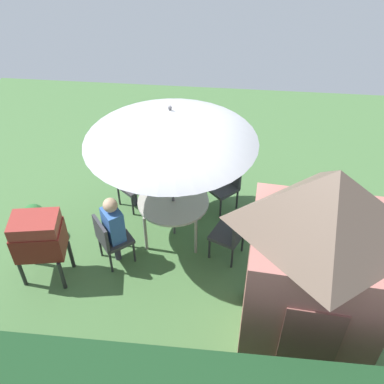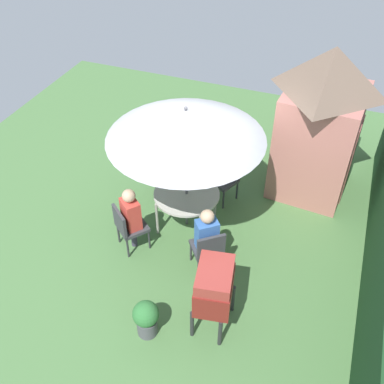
% 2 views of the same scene
% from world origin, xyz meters
% --- Properties ---
extents(ground_plane, '(11.00, 11.00, 0.00)m').
position_xyz_m(ground_plane, '(0.00, 0.00, 0.00)').
color(ground_plane, '#47703D').
extents(garden_shed, '(1.70, 1.58, 2.92)m').
position_xyz_m(garden_shed, '(-1.99, 1.93, 1.49)').
color(garden_shed, '#B26B60').
rests_on(garden_shed, ground).
extents(patio_table, '(1.16, 1.16, 0.74)m').
position_xyz_m(patio_table, '(-0.09, 0.03, 0.68)').
color(patio_table, '#B2ADA3').
rests_on(patio_table, ground).
extents(patio_umbrella, '(2.54, 2.54, 2.46)m').
position_xyz_m(patio_umbrella, '(-0.09, 0.03, 2.15)').
color(patio_umbrella, '#4C4C51').
rests_on(patio_umbrella, ground).
extents(bbq_grill, '(0.78, 0.62, 1.20)m').
position_xyz_m(bbq_grill, '(1.72, 1.14, 0.85)').
color(bbq_grill, maroon).
rests_on(bbq_grill, ground).
extents(chair_near_shed, '(0.65, 0.65, 0.90)m').
position_xyz_m(chair_near_shed, '(0.80, -0.69, 0.52)').
color(chair_near_shed, '#38383D').
rests_on(chair_near_shed, ground).
extents(chair_far_side, '(0.65, 0.65, 0.90)m').
position_xyz_m(chair_far_side, '(0.81, 0.74, 0.52)').
color(chair_far_side, '#38383D').
rests_on(chair_far_side, ground).
extents(chair_toward_hedge, '(0.61, 0.61, 0.90)m').
position_xyz_m(chair_toward_hedge, '(-1.06, 0.46, 0.52)').
color(chair_toward_hedge, '#38383D').
rests_on(chair_toward_hedge, ground).
extents(chair_toward_house, '(0.65, 0.65, 0.90)m').
position_xyz_m(chair_toward_house, '(-0.91, -0.78, 0.52)').
color(chair_toward_house, '#38383D').
rests_on(chair_toward_house, ground).
extents(potted_plant_by_shed, '(0.38, 0.38, 0.64)m').
position_xyz_m(potted_plant_by_shed, '(2.22, 0.30, 0.36)').
color(potted_plant_by_shed, '#4C4C51').
rests_on(potted_plant_by_shed, ground).
extents(potted_plant_by_grill, '(0.44, 0.44, 0.81)m').
position_xyz_m(potted_plant_by_grill, '(-2.75, 0.37, 0.45)').
color(potted_plant_by_grill, silver).
rests_on(potted_plant_by_grill, ground).
extents(person_in_red, '(0.40, 0.42, 1.26)m').
position_xyz_m(person_in_red, '(0.73, -0.64, 0.78)').
color(person_in_red, '#CC3D33').
rests_on(person_in_red, ground).
extents(person_in_blue, '(0.40, 0.42, 1.26)m').
position_xyz_m(person_in_blue, '(0.74, 0.69, 0.78)').
color(person_in_blue, '#3866B2').
rests_on(person_in_blue, ground).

